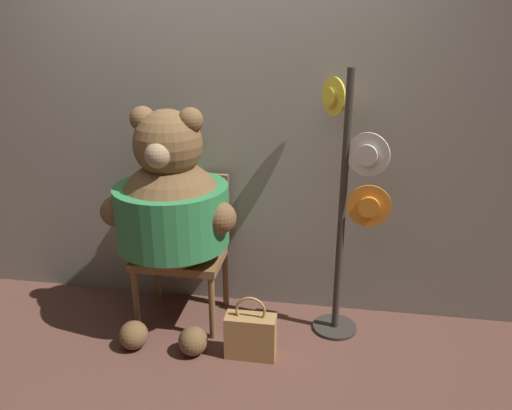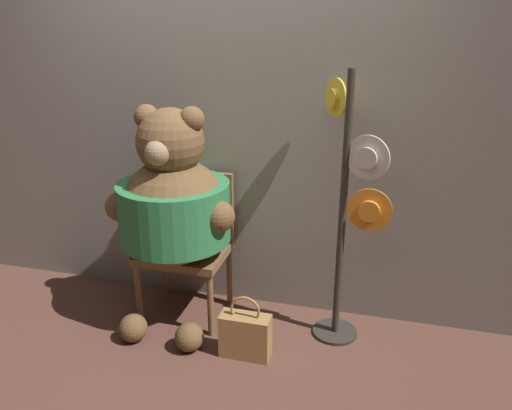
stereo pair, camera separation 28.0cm
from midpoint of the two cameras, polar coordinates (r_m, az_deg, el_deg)
ground_plane at (r=3.17m, az=-8.64°, el=-16.19°), size 14.00×14.00×0.00m
wall_back at (r=3.23m, az=-6.36°, el=10.80°), size 8.00×0.10×2.69m
chair at (r=3.30m, az=-10.67°, el=-4.08°), size 0.55×0.45×0.95m
teddy_bear at (r=3.07m, az=-12.25°, el=-0.37°), size 0.83×0.74×1.42m
hat_display_rack at (r=2.96m, az=7.86°, el=-0.25°), size 0.43×0.35×1.64m
handbag_on_ground at (r=3.02m, az=-3.37°, el=-14.68°), size 0.30×0.13×0.40m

